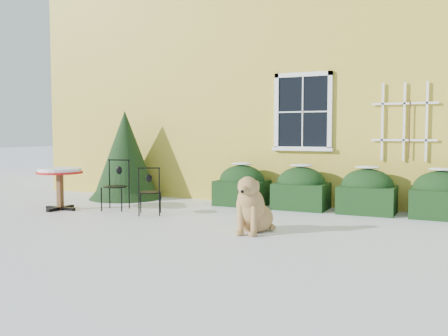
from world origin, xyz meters
The scene contains 8 objects.
ground centered at (0.00, 0.00, 0.00)m, with size 80.00×80.00×0.00m, color white.
house centered at (0.00, 7.00, 3.22)m, with size 12.40×8.40×6.40m.
hedge_row centered at (1.65, 2.55, 0.40)m, with size 4.95×0.80×0.91m.
evergreen_shrub centered at (-3.19, 2.38, 0.83)m, with size 1.69×1.69×2.05m.
bistro_table centered at (-3.34, 0.40, 0.70)m, with size 0.90×0.90×0.84m.
patio_chair_near centered at (-1.37, 0.63, 0.45)m, with size 0.55×0.54×0.90m.
patio_chair_far centered at (-2.34, 0.90, 0.50)m, with size 0.55×0.54×1.00m.
dog centered at (1.00, -0.13, 0.37)m, with size 0.62×1.02×0.91m.
Camera 1 is at (3.81, -7.19, 1.53)m, focal length 40.00 mm.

